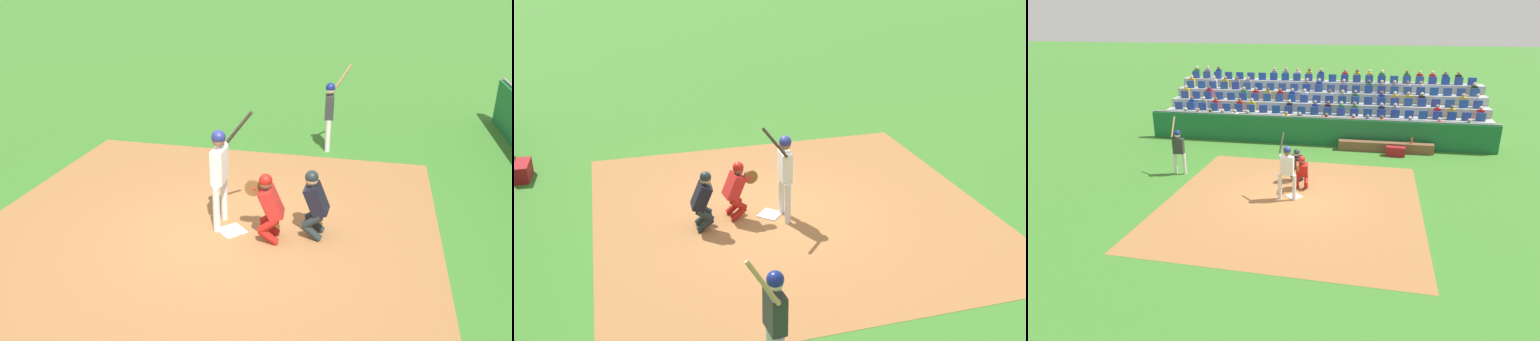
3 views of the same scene
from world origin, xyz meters
The scene contains 7 objects.
ground_plane centered at (0.00, 0.00, 0.00)m, with size 160.00×160.00×0.00m, color #397428.
infield_dirt_patch centered at (0.00, 0.50, 0.00)m, with size 8.35×8.49×0.01m, color #9B673A.
home_plate_marker centered at (0.00, 0.00, 0.02)m, with size 0.44×0.44×0.02m, color white.
batter_at_plate centered at (0.22, 0.25, 1.18)m, with size 0.62×0.71×2.21m.
catcher_crouching centered at (-0.14, -0.70, 0.72)m, with size 0.49×0.74×1.29m.
home_plate_umpire centered at (0.14, -1.48, 0.70)m, with size 0.49×0.49×1.29m.
on_deck_batter centered at (4.78, -1.43, 1.10)m, with size 0.56×0.62×2.20m.
Camera 1 is at (-8.05, -2.06, 4.70)m, focal length 35.91 mm.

